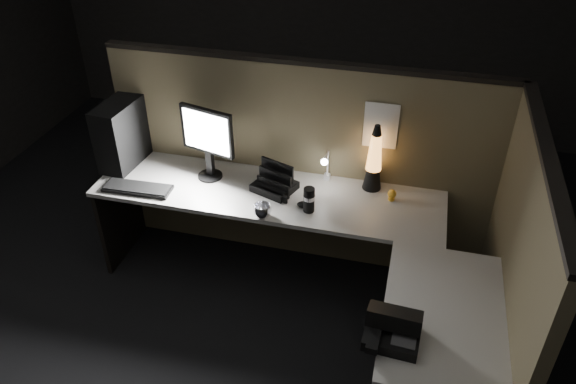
% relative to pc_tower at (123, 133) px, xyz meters
% --- Properties ---
extents(floor, '(6.00, 6.00, 0.00)m').
position_rel_pc_tower_xyz_m(floor, '(1.22, -0.73, -0.96)').
color(floor, black).
rests_on(floor, ground).
extents(room_shell, '(6.00, 6.00, 6.00)m').
position_rel_pc_tower_xyz_m(room_shell, '(1.22, -0.73, 0.66)').
color(room_shell, silver).
rests_on(room_shell, ground).
extents(partition_back, '(2.66, 0.06, 1.50)m').
position_rel_pc_tower_xyz_m(partition_back, '(1.22, 0.20, -0.21)').
color(partition_back, brown).
rests_on(partition_back, ground).
extents(partition_right, '(0.06, 1.66, 1.50)m').
position_rel_pc_tower_xyz_m(partition_right, '(2.55, -0.63, -0.21)').
color(partition_right, brown).
rests_on(partition_right, ground).
extents(desk, '(2.60, 1.60, 0.73)m').
position_rel_pc_tower_xyz_m(desk, '(1.40, -0.48, -0.38)').
color(desk, beige).
rests_on(desk, ground).
extents(pc_tower, '(0.23, 0.45, 0.46)m').
position_rel_pc_tower_xyz_m(pc_tower, '(0.00, 0.00, 0.00)').
color(pc_tower, black).
rests_on(pc_tower, desk).
extents(monitor, '(0.39, 0.17, 0.50)m').
position_rel_pc_tower_xyz_m(monitor, '(0.64, -0.03, 0.08)').
color(monitor, black).
rests_on(monitor, desk).
extents(keyboard, '(0.46, 0.17, 0.02)m').
position_rel_pc_tower_xyz_m(keyboard, '(0.23, -0.31, -0.22)').
color(keyboard, black).
rests_on(keyboard, desk).
extents(mouse, '(0.10, 0.07, 0.04)m').
position_rel_pc_tower_xyz_m(mouse, '(1.34, -0.24, -0.21)').
color(mouse, black).
rests_on(mouse, desk).
extents(clip_lamp, '(0.05, 0.18, 0.23)m').
position_rel_pc_tower_xyz_m(clip_lamp, '(1.42, 0.06, -0.09)').
color(clip_lamp, silver).
rests_on(clip_lamp, desk).
extents(organizer, '(0.31, 0.30, 0.19)m').
position_rel_pc_tower_xyz_m(organizer, '(1.11, -0.08, -0.19)').
color(organizer, black).
rests_on(organizer, desk).
extents(lava_lamp, '(0.12, 0.12, 0.46)m').
position_rel_pc_tower_xyz_m(lava_lamp, '(1.73, 0.09, -0.04)').
color(lava_lamp, black).
rests_on(lava_lamp, desk).
extents(travel_mug, '(0.07, 0.07, 0.17)m').
position_rel_pc_tower_xyz_m(travel_mug, '(1.38, -0.27, -0.15)').
color(travel_mug, black).
rests_on(travel_mug, desk).
extents(steel_mug, '(0.13, 0.13, 0.09)m').
position_rel_pc_tower_xyz_m(steel_mug, '(1.11, -0.39, -0.19)').
color(steel_mug, silver).
rests_on(steel_mug, desk).
extents(figurine, '(0.06, 0.06, 0.06)m').
position_rel_pc_tower_xyz_m(figurine, '(1.87, -0.02, -0.18)').
color(figurine, yellow).
rests_on(figurine, desk).
extents(pinned_paper, '(0.22, 0.00, 0.31)m').
position_rel_pc_tower_xyz_m(pinned_paper, '(1.74, 0.16, 0.20)').
color(pinned_paper, white).
rests_on(pinned_paper, partition_back).
extents(desk_phone, '(0.27, 0.28, 0.15)m').
position_rel_pc_tower_xyz_m(desk_phone, '(1.98, -1.16, -0.17)').
color(desk_phone, black).
rests_on(desk_phone, desk).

